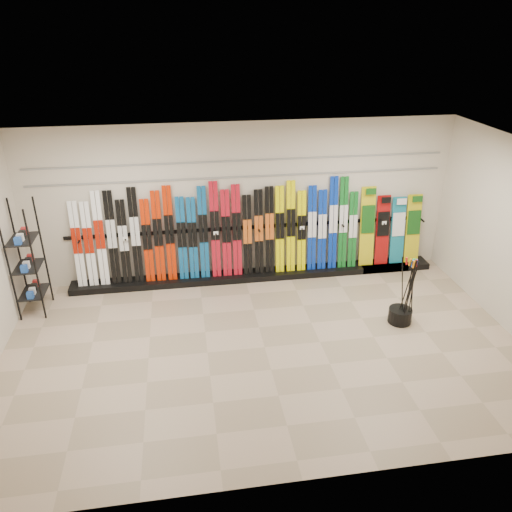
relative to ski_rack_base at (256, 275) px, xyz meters
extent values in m
plane|color=gray|center=(-0.22, -2.28, -0.06)|extent=(8.00, 8.00, 0.00)
plane|color=beige|center=(-0.22, 0.22, 1.44)|extent=(8.00, 0.00, 8.00)
plane|color=silver|center=(-0.22, -2.28, 2.94)|extent=(8.00, 8.00, 0.00)
cube|color=black|center=(0.00, 0.00, 0.00)|extent=(8.00, 0.40, 0.12)
cube|color=white|center=(-3.27, 0.05, 0.86)|extent=(0.17, 0.22, 1.60)
cube|color=white|center=(-3.07, 0.05, 0.85)|extent=(0.17, 0.22, 1.58)
cube|color=white|center=(-2.86, 0.06, 0.94)|extent=(0.17, 0.24, 1.77)
cube|color=black|center=(-2.65, 0.06, 0.94)|extent=(0.17, 0.24, 1.76)
cube|color=black|center=(-2.45, 0.05, 0.85)|extent=(0.17, 0.22, 1.59)
cube|color=black|center=(-2.23, 0.06, 0.96)|extent=(0.17, 0.24, 1.80)
cube|color=#C12303|center=(-2.03, 0.05, 0.85)|extent=(0.17, 0.21, 1.57)
cube|color=#C12303|center=(-1.83, 0.06, 0.92)|extent=(0.17, 0.23, 1.72)
cube|color=#C12303|center=(-1.61, 0.06, 0.96)|extent=(0.17, 0.24, 1.80)
cube|color=#0E4F89|center=(-1.40, 0.05, 0.85)|extent=(0.17, 0.22, 1.58)
cube|color=#0E4F89|center=(-1.20, 0.05, 0.84)|extent=(0.17, 0.21, 1.56)
cube|color=#0E4F89|center=(-0.99, 0.06, 0.94)|extent=(0.17, 0.24, 1.76)
cube|color=#B21021|center=(-0.77, 0.07, 0.98)|extent=(0.17, 0.25, 1.83)
cube|color=#B21021|center=(-0.57, 0.06, 0.90)|extent=(0.17, 0.23, 1.67)
cube|color=#B21021|center=(-0.36, 0.06, 0.94)|extent=(0.17, 0.24, 1.76)
cube|color=black|center=(-0.16, 0.05, 0.84)|extent=(0.17, 0.21, 1.55)
cube|color=black|center=(0.06, 0.05, 0.88)|extent=(0.17, 0.22, 1.65)
cube|color=black|center=(0.26, 0.06, 0.90)|extent=(0.17, 0.23, 1.69)
cube|color=#F1EC00|center=(0.46, 0.06, 0.90)|extent=(0.17, 0.23, 1.69)
cube|color=#F1EC00|center=(0.68, 0.06, 0.95)|extent=(0.17, 0.24, 1.78)
cube|color=#F1EC00|center=(0.89, 0.05, 0.85)|extent=(0.17, 0.22, 1.58)
cube|color=#092DA4|center=(1.10, 0.06, 0.89)|extent=(0.17, 0.23, 1.67)
cube|color=#092DA4|center=(1.30, 0.05, 0.85)|extent=(0.17, 0.22, 1.58)
cube|color=#092DA4|center=(1.51, 0.07, 0.97)|extent=(0.17, 0.25, 1.82)
cube|color=#126320|center=(1.72, 0.06, 0.96)|extent=(0.17, 0.24, 1.81)
cube|color=#126320|center=(1.92, 0.05, 0.82)|extent=(0.17, 0.21, 1.51)
cube|color=gold|center=(2.23, 0.08, 0.85)|extent=(0.29, 0.24, 1.58)
cube|color=#990C0C|center=(2.54, 0.07, 0.76)|extent=(0.27, 0.22, 1.40)
cube|color=#14728C|center=(2.87, 0.06, 0.73)|extent=(0.28, 0.21, 1.35)
cube|color=gold|center=(3.19, 0.07, 0.75)|extent=(0.30, 0.22, 1.38)
cube|color=black|center=(-3.97, -0.58, 0.93)|extent=(0.40, 0.60, 1.97)
cylinder|color=black|center=(2.14, -1.92, 0.07)|extent=(0.39, 0.39, 0.25)
cylinder|color=black|center=(2.12, -1.91, 0.55)|extent=(0.13, 0.11, 1.17)
cylinder|color=black|center=(2.18, -2.04, 0.55)|extent=(0.13, 0.04, 1.18)
cylinder|color=black|center=(2.25, -2.00, 0.55)|extent=(0.13, 0.03, 1.18)
cylinder|color=black|center=(2.21, -1.97, 0.55)|extent=(0.10, 0.15, 1.17)
cylinder|color=black|center=(2.24, -2.01, 0.55)|extent=(0.03, 0.06, 1.18)
cylinder|color=black|center=(2.16, -1.96, 0.55)|extent=(0.13, 0.15, 1.17)
cylinder|color=black|center=(2.17, -2.01, 0.55)|extent=(0.09, 0.08, 1.18)
cylinder|color=black|center=(2.23, -1.98, 0.55)|extent=(0.08, 0.16, 1.17)
cube|color=gray|center=(-0.22, 0.20, 1.94)|extent=(7.60, 0.02, 0.03)
cube|color=gray|center=(-0.22, 0.20, 2.24)|extent=(7.60, 0.02, 0.03)
camera|label=1|loc=(-1.34, -8.55, 4.60)|focal=35.00mm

